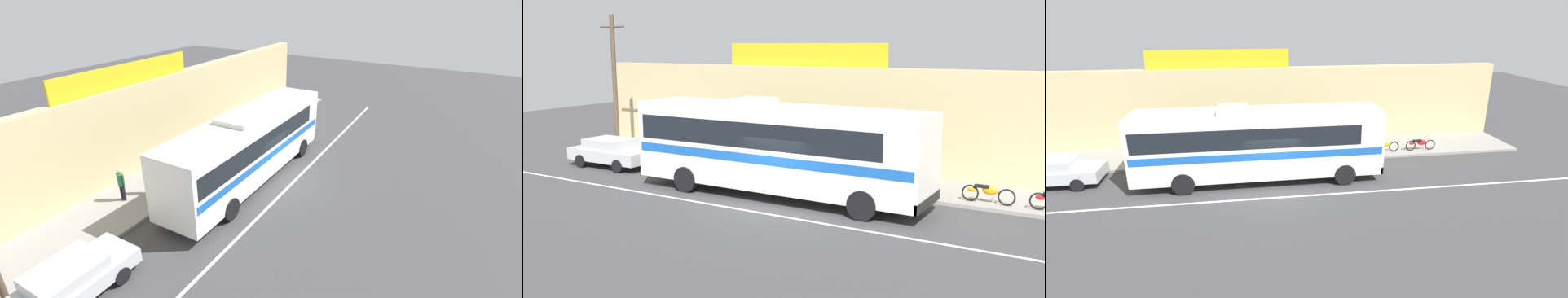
% 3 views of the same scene
% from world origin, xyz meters
% --- Properties ---
extents(ground_plane, '(70.00, 70.00, 0.00)m').
position_xyz_m(ground_plane, '(0.00, 0.00, 0.00)').
color(ground_plane, '#3A3A3D').
extents(sidewalk_slab, '(30.00, 3.60, 0.14)m').
position_xyz_m(sidewalk_slab, '(0.00, 5.20, 0.07)').
color(sidewalk_slab, gray).
rests_on(sidewalk_slab, ground_plane).
extents(storefront_facade, '(30.00, 0.70, 4.80)m').
position_xyz_m(storefront_facade, '(0.00, 7.35, 2.40)').
color(storefront_facade, tan).
rests_on(storefront_facade, ground_plane).
extents(storefront_billboard, '(8.39, 0.12, 1.10)m').
position_xyz_m(storefront_billboard, '(-2.70, 7.35, 5.35)').
color(storefront_billboard, gold).
rests_on(storefront_billboard, storefront_facade).
extents(road_center_stripe, '(30.00, 0.14, 0.01)m').
position_xyz_m(road_center_stripe, '(0.00, -0.80, 0.00)').
color(road_center_stripe, silver).
rests_on(road_center_stripe, ground_plane).
extents(intercity_bus, '(11.90, 2.68, 3.78)m').
position_xyz_m(intercity_bus, '(-0.70, 1.38, 2.07)').
color(intercity_bus, white).
rests_on(intercity_bus, ground_plane).
extents(parked_car, '(4.26, 1.90, 1.37)m').
position_xyz_m(parked_car, '(-10.43, 2.17, 0.74)').
color(parked_car, '#B7BABF').
rests_on(parked_car, ground_plane).
extents(motorcycle_purple, '(1.84, 0.56, 0.94)m').
position_xyz_m(motorcycle_purple, '(8.99, 4.05, 0.57)').
color(motorcycle_purple, black).
rests_on(motorcycle_purple, sidewalk_slab).
extents(motorcycle_orange, '(1.90, 0.56, 0.94)m').
position_xyz_m(motorcycle_orange, '(6.69, 4.04, 0.57)').
color(motorcycle_orange, black).
rests_on(motorcycle_orange, sidewalk_slab).
extents(pedestrian_by_curb, '(0.30, 0.48, 1.72)m').
position_xyz_m(pedestrian_by_curb, '(-4.43, 4.53, 1.15)').
color(pedestrian_by_curb, black).
rests_on(pedestrian_by_curb, sidewalk_slab).
extents(pedestrian_far_right, '(0.30, 0.48, 1.64)m').
position_xyz_m(pedestrian_far_right, '(-5.61, 5.37, 1.09)').
color(pedestrian_far_right, black).
rests_on(pedestrian_far_right, sidewalk_slab).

